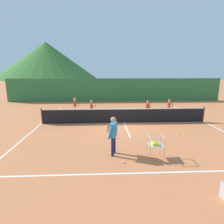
% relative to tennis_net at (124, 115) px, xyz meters
% --- Properties ---
extents(ground_plane, '(120.00, 120.00, 0.00)m').
position_rel_tennis_net_xyz_m(ground_plane, '(0.00, 0.00, -0.50)').
color(ground_plane, '#C67042').
extents(line_baseline_near, '(11.02, 0.08, 0.01)m').
position_rel_tennis_net_xyz_m(line_baseline_near, '(0.00, -6.19, -0.50)').
color(line_baseline_near, white).
rests_on(line_baseline_near, ground).
extents(line_baseline_far, '(11.02, 0.08, 0.01)m').
position_rel_tennis_net_xyz_m(line_baseline_far, '(0.00, 4.71, -0.50)').
color(line_baseline_far, white).
rests_on(line_baseline_far, ground).
extents(line_sideline_west, '(0.08, 10.90, 0.01)m').
position_rel_tennis_net_xyz_m(line_sideline_west, '(-5.51, 0.00, -0.50)').
color(line_sideline_west, white).
rests_on(line_sideline_west, ground).
extents(line_sideline_east, '(0.08, 10.90, 0.01)m').
position_rel_tennis_net_xyz_m(line_sideline_east, '(5.51, 0.00, -0.50)').
color(line_sideline_east, white).
rests_on(line_sideline_east, ground).
extents(line_service_center, '(0.08, 5.63, 0.01)m').
position_rel_tennis_net_xyz_m(line_service_center, '(0.00, 0.00, -0.50)').
color(line_service_center, white).
rests_on(line_service_center, ground).
extents(tennis_net, '(10.92, 0.08, 1.05)m').
position_rel_tennis_net_xyz_m(tennis_net, '(0.00, 0.00, 0.00)').
color(tennis_net, '#333338').
rests_on(tennis_net, ground).
extents(instructor, '(0.44, 0.81, 1.62)m').
position_rel_tennis_net_xyz_m(instructor, '(-1.00, -4.72, 0.47)').
color(instructor, '#191E4C').
rests_on(instructor, ground).
extents(student_0, '(0.47, 0.62, 1.35)m').
position_rel_tennis_net_xyz_m(student_0, '(-3.65, 2.63, 0.31)').
color(student_0, silver).
rests_on(student_0, ground).
extents(student_1, '(0.41, 0.59, 1.24)m').
position_rel_tennis_net_xyz_m(student_1, '(-2.29, 2.04, 0.25)').
color(student_1, silver).
rests_on(student_1, ground).
extents(student_2, '(0.42, 0.68, 1.22)m').
position_rel_tennis_net_xyz_m(student_2, '(1.97, 1.72, 0.24)').
color(student_2, silver).
rests_on(student_2, ground).
extents(student_3, '(0.40, 0.68, 1.20)m').
position_rel_tennis_net_xyz_m(student_3, '(3.87, 2.32, 0.23)').
color(student_3, navy).
rests_on(student_3, ground).
extents(ball_cart, '(0.58, 0.58, 0.90)m').
position_rel_tennis_net_xyz_m(ball_cart, '(0.65, -5.07, 0.09)').
color(ball_cart, '#B7B7BC').
rests_on(ball_cart, ground).
extents(tennis_ball_0, '(0.07, 0.07, 0.07)m').
position_rel_tennis_net_xyz_m(tennis_ball_0, '(0.73, -0.58, -0.47)').
color(tennis_ball_0, yellow).
rests_on(tennis_ball_0, ground).
extents(tennis_ball_1, '(0.07, 0.07, 0.07)m').
position_rel_tennis_net_xyz_m(tennis_ball_1, '(-0.65, -5.49, -0.47)').
color(tennis_ball_1, yellow).
rests_on(tennis_ball_1, ground).
extents(tennis_ball_2, '(0.07, 0.07, 0.07)m').
position_rel_tennis_net_xyz_m(tennis_ball_2, '(-0.65, -1.31, -0.47)').
color(tennis_ball_2, yellow).
rests_on(tennis_ball_2, ground).
extents(tennis_ball_3, '(0.07, 0.07, 0.07)m').
position_rel_tennis_net_xyz_m(tennis_ball_3, '(2.27, -1.96, -0.47)').
color(tennis_ball_3, yellow).
rests_on(tennis_ball_3, ground).
extents(tennis_ball_4, '(0.07, 0.07, 0.07)m').
position_rel_tennis_net_xyz_m(tennis_ball_4, '(-0.69, -2.92, -0.47)').
color(tennis_ball_4, yellow).
rests_on(tennis_ball_4, ground).
extents(tennis_ball_5, '(0.07, 0.07, 0.07)m').
position_rel_tennis_net_xyz_m(tennis_ball_5, '(2.69, -2.55, -0.47)').
color(tennis_ball_5, yellow).
rests_on(tennis_ball_5, ground).
extents(windscreen_fence, '(24.24, 0.08, 2.59)m').
position_rel_tennis_net_xyz_m(windscreen_fence, '(0.00, 8.95, 0.79)').
color(windscreen_fence, '#33753D').
rests_on(windscreen_fence, ground).
extents(hill_0, '(44.22, 44.22, 15.73)m').
position_rel_tennis_net_xyz_m(hill_0, '(-26.25, 72.79, 7.36)').
color(hill_0, '#38702D').
rests_on(hill_0, ground).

